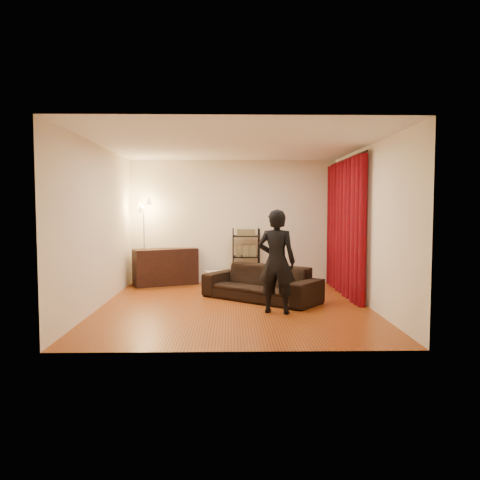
{
  "coord_description": "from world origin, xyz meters",
  "views": [
    {
      "loc": [
        -0.07,
        -7.8,
        1.67
      ],
      "look_at": [
        0.1,
        0.3,
        1.1
      ],
      "focal_mm": 35.0,
      "sensor_mm": 36.0,
      "label": 1
    }
  ],
  "objects_px": {
    "storage_boxes": "(214,278)",
    "sofa": "(261,283)",
    "media_cabinet": "(165,267)",
    "floor_lamp": "(144,243)",
    "person": "(276,261)",
    "wire_shelf": "(246,257)"
  },
  "relations": [
    {
      "from": "sofa",
      "to": "storage_boxes",
      "type": "xyz_separation_m",
      "value": [
        -0.9,
        1.66,
        -0.16
      ]
    },
    {
      "from": "media_cabinet",
      "to": "storage_boxes",
      "type": "relative_size",
      "value": 3.64
    },
    {
      "from": "media_cabinet",
      "to": "storage_boxes",
      "type": "distance_m",
      "value": 1.07
    },
    {
      "from": "sofa",
      "to": "person",
      "type": "distance_m",
      "value": 1.17
    },
    {
      "from": "media_cabinet",
      "to": "storage_boxes",
      "type": "bearing_deg",
      "value": -25.54
    },
    {
      "from": "media_cabinet",
      "to": "floor_lamp",
      "type": "xyz_separation_m",
      "value": [
        -0.44,
        -0.09,
        0.52
      ]
    },
    {
      "from": "storage_boxes",
      "to": "wire_shelf",
      "type": "xyz_separation_m",
      "value": [
        0.69,
        0.02,
        0.46
      ]
    },
    {
      "from": "media_cabinet",
      "to": "floor_lamp",
      "type": "distance_m",
      "value": 0.69
    },
    {
      "from": "person",
      "to": "floor_lamp",
      "type": "height_order",
      "value": "floor_lamp"
    },
    {
      "from": "sofa",
      "to": "media_cabinet",
      "type": "relative_size",
      "value": 1.59
    },
    {
      "from": "storage_boxes",
      "to": "sofa",
      "type": "bearing_deg",
      "value": -61.53
    },
    {
      "from": "sofa",
      "to": "wire_shelf",
      "type": "height_order",
      "value": "wire_shelf"
    },
    {
      "from": "sofa",
      "to": "wire_shelf",
      "type": "bearing_deg",
      "value": 135.26
    },
    {
      "from": "person",
      "to": "wire_shelf",
      "type": "relative_size",
      "value": 1.35
    },
    {
      "from": "sofa",
      "to": "floor_lamp",
      "type": "xyz_separation_m",
      "value": [
        -2.38,
        1.62,
        0.6
      ]
    },
    {
      "from": "storage_boxes",
      "to": "floor_lamp",
      "type": "distance_m",
      "value": 1.67
    },
    {
      "from": "media_cabinet",
      "to": "wire_shelf",
      "type": "relative_size",
      "value": 1.1
    },
    {
      "from": "sofa",
      "to": "storage_boxes",
      "type": "height_order",
      "value": "sofa"
    },
    {
      "from": "sofa",
      "to": "media_cabinet",
      "type": "bearing_deg",
      "value": 176.68
    },
    {
      "from": "person",
      "to": "storage_boxes",
      "type": "xyz_separation_m",
      "value": [
        -1.08,
        2.7,
        -0.67
      ]
    },
    {
      "from": "media_cabinet",
      "to": "wire_shelf",
      "type": "height_order",
      "value": "wire_shelf"
    },
    {
      "from": "media_cabinet",
      "to": "wire_shelf",
      "type": "xyz_separation_m",
      "value": [
        1.73,
        -0.03,
        0.22
      ]
    }
  ]
}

